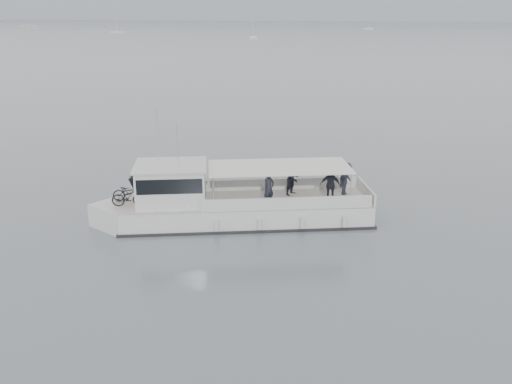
# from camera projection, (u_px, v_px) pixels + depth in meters

# --- Properties ---
(ground) EXTENTS (1400.00, 1400.00, 0.00)m
(ground) POSITION_uv_depth(u_px,v_px,m) (158.00, 243.00, 26.20)
(ground) COLOR #535D62
(ground) RESTS_ON ground
(headland) EXTENTS (1400.00, 90.00, 28.00)m
(headland) POSITION_uv_depth(u_px,v_px,m) (391.00, 5.00, 540.00)
(headland) COLOR #939EA8
(headland) RESTS_ON ground
(tour_boat) EXTENTS (13.90, 7.24, 5.90)m
(tour_boat) POSITION_uv_depth(u_px,v_px,m) (222.00, 204.00, 28.51)
(tour_boat) COLOR silver
(tour_boat) RESTS_ON ground
(moored_fleet) EXTENTS (402.11, 357.19, 11.35)m
(moored_fleet) POSITION_uv_depth(u_px,v_px,m) (285.00, 36.00, 222.56)
(moored_fleet) COLOR silver
(moored_fleet) RESTS_ON ground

